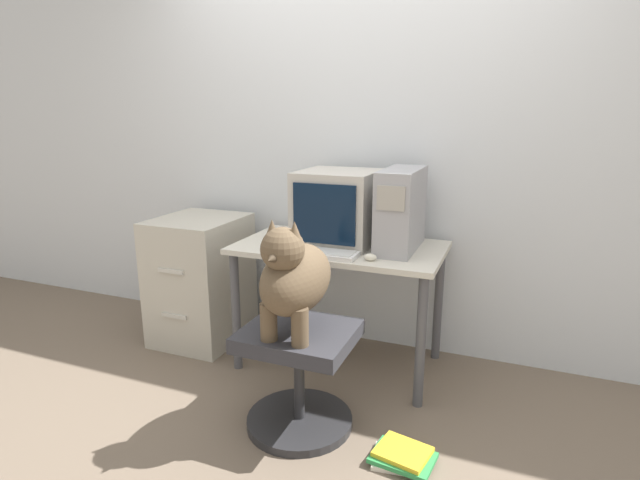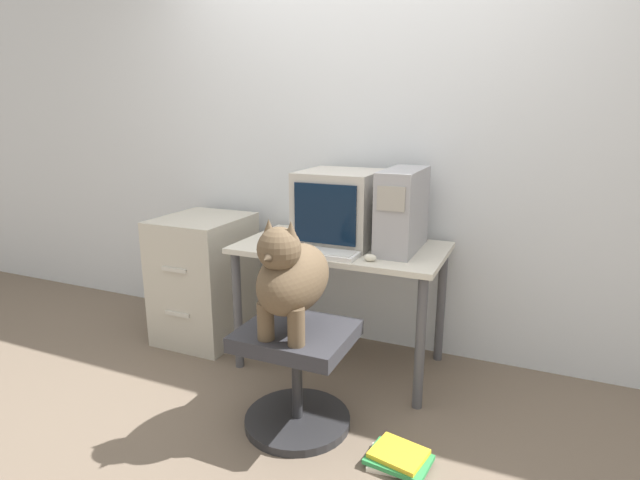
# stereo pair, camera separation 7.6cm
# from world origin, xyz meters

# --- Properties ---
(ground_plane) EXTENTS (12.00, 12.00, 0.00)m
(ground_plane) POSITION_xyz_m (0.00, 0.00, 0.00)
(ground_plane) COLOR #6B5B4C
(wall_back) EXTENTS (8.00, 0.05, 2.60)m
(wall_back) POSITION_xyz_m (0.00, 0.72, 1.30)
(wall_back) COLOR silver
(wall_back) RESTS_ON ground_plane
(desk) EXTENTS (1.15, 0.65, 0.73)m
(desk) POSITION_xyz_m (0.00, 0.33, 0.62)
(desk) COLOR beige
(desk) RESTS_ON ground_plane
(crt_monitor) EXTENTS (0.42, 0.45, 0.41)m
(crt_monitor) POSITION_xyz_m (-0.03, 0.38, 0.93)
(crt_monitor) COLOR #B7B2A8
(crt_monitor) RESTS_ON desk
(pc_tower) EXTENTS (0.19, 0.48, 0.44)m
(pc_tower) POSITION_xyz_m (0.33, 0.37, 0.94)
(pc_tower) COLOR #99999E
(pc_tower) RESTS_ON desk
(keyboard) EXTENTS (0.41, 0.15, 0.03)m
(keyboard) POSITION_xyz_m (-0.03, 0.09, 0.74)
(keyboard) COLOR silver
(keyboard) RESTS_ON desk
(computer_mouse) EXTENTS (0.06, 0.04, 0.04)m
(computer_mouse) POSITION_xyz_m (0.24, 0.09, 0.74)
(computer_mouse) COLOR beige
(computer_mouse) RESTS_ON desk
(office_chair) EXTENTS (0.50, 0.50, 0.49)m
(office_chair) POSITION_xyz_m (0.03, -0.32, 0.28)
(office_chair) COLOR #262628
(office_chair) RESTS_ON ground_plane
(dog) EXTENTS (0.27, 0.50, 0.53)m
(dog) POSITION_xyz_m (0.03, -0.36, 0.76)
(dog) COLOR brown
(dog) RESTS_ON office_chair
(filing_cabinet) EXTENTS (0.50, 0.58, 0.81)m
(filing_cabinet) POSITION_xyz_m (-0.95, 0.33, 0.40)
(filing_cabinet) COLOR #B7B2A3
(filing_cabinet) RESTS_ON ground_plane
(book_stack_floor) EXTENTS (0.28, 0.23, 0.06)m
(book_stack_floor) POSITION_xyz_m (0.55, -0.40, 0.03)
(book_stack_floor) COLOR silver
(book_stack_floor) RESTS_ON ground_plane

